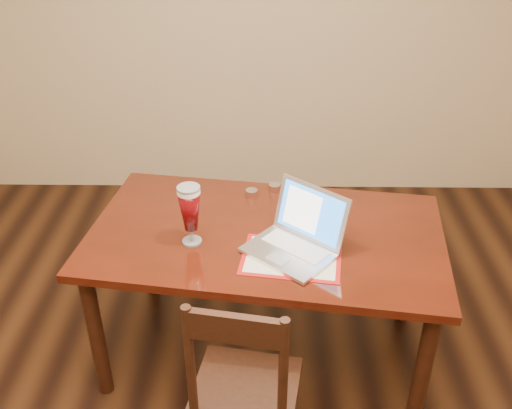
{
  "coord_description": "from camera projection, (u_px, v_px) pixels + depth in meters",
  "views": [
    {
      "loc": [
        0.14,
        -1.43,
        2.23
      ],
      "look_at": [
        0.11,
        0.7,
        0.93
      ],
      "focal_mm": 40.0,
      "sensor_mm": 36.0,
      "label": 1
    }
  ],
  "objects": [
    {
      "name": "dining_table",
      "position": [
        265.0,
        247.0,
        2.65
      ],
      "size": [
        1.73,
        1.13,
        1.04
      ],
      "rotation": [
        0.0,
        0.0,
        -0.14
      ],
      "color": "#451309",
      "rests_on": "ground"
    },
    {
      "name": "room_shell",
      "position": [
        210.0,
        69.0,
        1.46
      ],
      "size": [
        4.51,
        5.01,
        2.71
      ],
      "color": "tan",
      "rests_on": "ground"
    },
    {
      "name": "dining_chair",
      "position": [
        244.0,
        391.0,
        2.21
      ],
      "size": [
        0.47,
        0.45,
        0.96
      ],
      "rotation": [
        0.0,
        0.0,
        -0.17
      ],
      "color": "black",
      "rests_on": "ground"
    }
  ]
}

